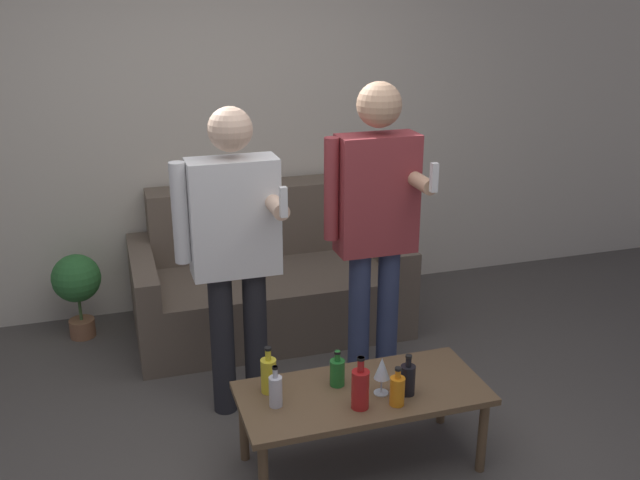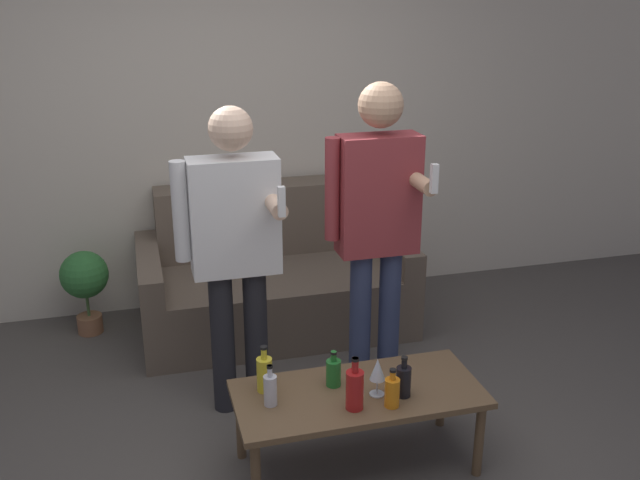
{
  "view_description": "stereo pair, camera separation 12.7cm",
  "coord_description": "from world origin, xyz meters",
  "px_view_note": "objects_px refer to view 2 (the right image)",
  "views": [
    {
      "loc": [
        -0.74,
        -2.52,
        2.15
      ],
      "look_at": [
        0.24,
        0.65,
        0.95
      ],
      "focal_mm": 40.0,
      "sensor_mm": 36.0,
      "label": 1
    },
    {
      "loc": [
        -0.62,
        -2.55,
        2.15
      ],
      "look_at": [
        0.24,
        0.65,
        0.95
      ],
      "focal_mm": 40.0,
      "sensor_mm": 36.0,
      "label": 2
    }
  ],
  "objects_px": {
    "couch": "(272,278)",
    "person_standing_right": "(377,218)",
    "bottle_orange": "(404,380)",
    "person_standing_left": "(234,241)",
    "coffee_table": "(358,399)"
  },
  "relations": [
    {
      "from": "bottle_orange",
      "to": "person_standing_left",
      "type": "height_order",
      "value": "person_standing_left"
    },
    {
      "from": "coffee_table",
      "to": "person_standing_right",
      "type": "xyz_separation_m",
      "value": [
        0.29,
        0.62,
        0.65
      ]
    },
    {
      "from": "couch",
      "to": "person_standing_right",
      "type": "bearing_deg",
      "value": -69.87
    },
    {
      "from": "bottle_orange",
      "to": "person_standing_left",
      "type": "distance_m",
      "value": 1.07
    },
    {
      "from": "bottle_orange",
      "to": "person_standing_left",
      "type": "bearing_deg",
      "value": 130.55
    },
    {
      "from": "coffee_table",
      "to": "bottle_orange",
      "type": "xyz_separation_m",
      "value": [
        0.18,
        -0.09,
        0.12
      ]
    },
    {
      "from": "person_standing_left",
      "to": "person_standing_right",
      "type": "xyz_separation_m",
      "value": [
        0.74,
        -0.03,
        0.07
      ]
    },
    {
      "from": "person_standing_right",
      "to": "coffee_table",
      "type": "bearing_deg",
      "value": -114.95
    },
    {
      "from": "couch",
      "to": "bottle_orange",
      "type": "height_order",
      "value": "couch"
    },
    {
      "from": "coffee_table",
      "to": "bottle_orange",
      "type": "relative_size",
      "value": 5.78
    },
    {
      "from": "couch",
      "to": "person_standing_right",
      "type": "relative_size",
      "value": 1.01
    },
    {
      "from": "couch",
      "to": "person_standing_left",
      "type": "distance_m",
      "value": 1.21
    },
    {
      "from": "bottle_orange",
      "to": "coffee_table",
      "type": "bearing_deg",
      "value": 154.82
    },
    {
      "from": "coffee_table",
      "to": "person_standing_left",
      "type": "height_order",
      "value": "person_standing_left"
    },
    {
      "from": "bottle_orange",
      "to": "person_standing_left",
      "type": "relative_size",
      "value": 0.12
    }
  ]
}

